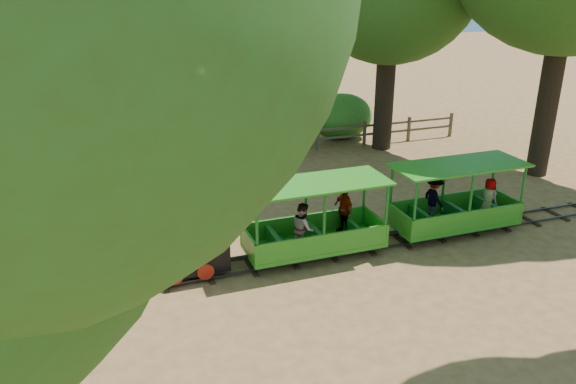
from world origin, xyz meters
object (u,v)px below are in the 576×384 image
object	(u,v)px
carriage_front	(317,227)
fence	(242,143)
carriage_rear	(454,205)
locomotive	(164,208)

from	to	relation	value
carriage_front	fence	world-z (taller)	carriage_front
carriage_front	carriage_rear	xyz separation A→B (m)	(3.89, 0.06, -0.02)
locomotive	carriage_front	xyz separation A→B (m)	(3.51, -0.09, -0.94)
locomotive	carriage_front	bearing A→B (deg)	-1.48
locomotive	carriage_front	world-z (taller)	locomotive
locomotive	fence	distance (m)	8.89
locomotive	carriage_front	distance (m)	3.64
fence	carriage_front	bearing A→B (deg)	-92.47
carriage_rear	fence	world-z (taller)	carriage_rear
carriage_front	locomotive	bearing A→B (deg)	178.52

